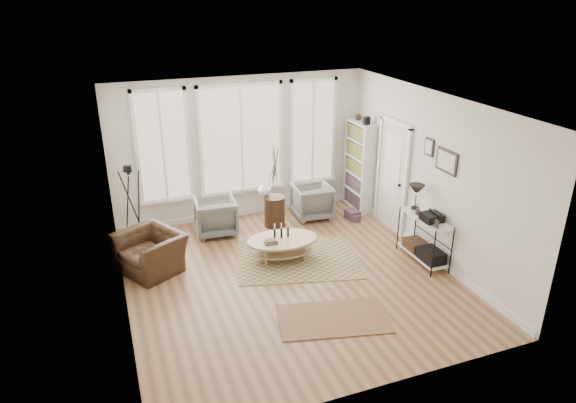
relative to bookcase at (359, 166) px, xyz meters
name	(u,v)px	position (x,y,z in m)	size (l,w,h in m)	color
room	(290,197)	(-2.42, -2.20, 0.47)	(5.50, 5.54, 2.90)	#9E7551
bay_window	(241,141)	(-2.44, 0.49, 0.65)	(4.14, 0.12, 2.24)	tan
door	(392,174)	(0.13, -1.08, 0.17)	(0.09, 1.06, 2.22)	silver
bookcase	(359,166)	(0.00, 0.00, 0.00)	(0.31, 0.85, 2.06)	white
low_shelf	(424,234)	(-0.06, -2.52, -0.44)	(0.38, 1.08, 1.30)	white
wall_art	(442,157)	(0.14, -2.49, 0.92)	(0.04, 0.88, 0.44)	black
rug_main	(298,259)	(-2.08, -1.71, -0.95)	(2.13, 1.59, 0.01)	brown
rug_runner	(333,318)	(-2.25, -3.54, -0.94)	(1.60, 0.89, 0.01)	maroon
coffee_table	(282,243)	(-2.34, -1.60, -0.64)	(1.32, 0.90, 0.58)	tan
armchair_left	(216,216)	(-3.18, -0.16, -0.60)	(0.77, 0.79, 0.72)	slate
armchair_right	(312,201)	(-1.13, -0.11, -0.60)	(0.75, 0.77, 0.70)	slate
side_table	(274,187)	(-2.00, -0.24, -0.12)	(0.41, 0.41, 1.74)	#362114
vase	(264,189)	(-2.15, -0.07, -0.20)	(0.25, 0.25, 0.27)	silver
accent_chair	(151,252)	(-4.54, -1.16, -0.62)	(0.90, 1.03, 0.67)	#362114
tripod_camera	(133,208)	(-4.69, 0.00, -0.26)	(0.53, 0.53, 1.51)	black
book_stack_near	(352,215)	(-0.39, -0.51, -0.86)	(0.23, 0.29, 0.19)	brown
book_stack_far	(355,217)	(-0.39, -0.61, -0.88)	(0.18, 0.22, 0.14)	brown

